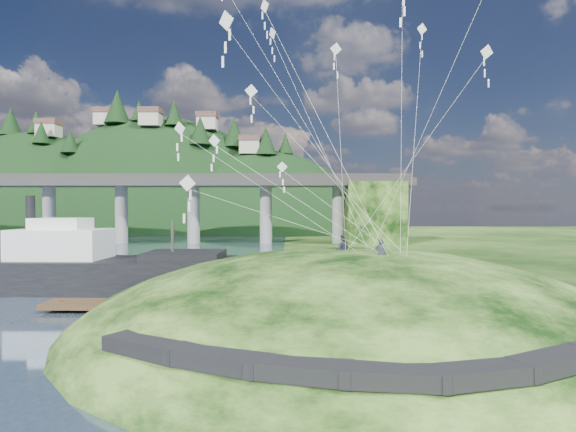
{
  "coord_description": "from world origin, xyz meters",
  "views": [
    {
      "loc": [
        4.13,
        -25.92,
        7.56
      ],
      "look_at": [
        4.0,
        6.0,
        7.0
      ],
      "focal_mm": 28.0,
      "sensor_mm": 36.0,
      "label": 1
    }
  ],
  "objects": [
    {
      "name": "wooden_dock",
      "position": [
        -5.84,
        6.74,
        0.5
      ],
      "size": [
        15.95,
        2.75,
        1.14
      ],
      "color": "#3D2919",
      "rests_on": "ground"
    },
    {
      "name": "kite_flyers",
      "position": [
        7.97,
        1.03,
        5.89
      ],
      "size": [
        2.81,
        2.65,
        1.94
      ],
      "color": "#292C36",
      "rests_on": "ground"
    },
    {
      "name": "kite_swarm",
      "position": [
        4.52,
        2.01,
        17.19
      ],
      "size": [
        16.77,
        17.57,
        20.19
      ],
      "color": "white",
      "rests_on": "ground"
    },
    {
      "name": "grass_hill",
      "position": [
        8.0,
        2.0,
        -1.5
      ],
      "size": [
        36.0,
        32.0,
        13.0
      ],
      "color": "black",
      "rests_on": "ground"
    },
    {
      "name": "ground",
      "position": [
        0.0,
        0.0,
        0.0
      ],
      "size": [
        320.0,
        320.0,
        0.0
      ],
      "primitive_type": "plane",
      "color": "black",
      "rests_on": "ground"
    },
    {
      "name": "work_barge",
      "position": [
        -13.77,
        14.8,
        2.18
      ],
      "size": [
        24.93,
        7.03,
        8.7
      ],
      "color": "black",
      "rests_on": "ground"
    },
    {
      "name": "bridge",
      "position": [
        -26.46,
        70.07,
        9.7
      ],
      "size": [
        160.0,
        11.0,
        15.0
      ],
      "color": "#2D2B2B",
      "rests_on": "ground"
    },
    {
      "name": "footpath",
      "position": [
        7.46,
        -9.74,
        2.08
      ],
      "size": [
        22.29,
        5.84,
        0.83
      ],
      "color": "black",
      "rests_on": "ground"
    },
    {
      "name": "far_ridge",
      "position": [
        -43.58,
        122.17,
        -7.44
      ],
      "size": [
        153.0,
        70.0,
        94.5
      ],
      "color": "black",
      "rests_on": "ground"
    }
  ]
}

